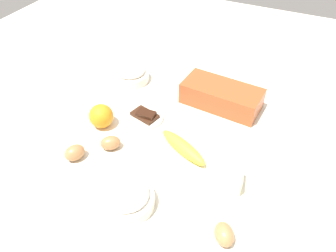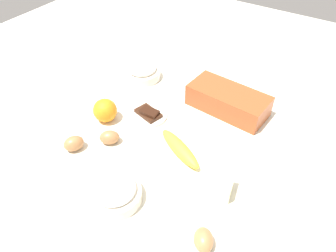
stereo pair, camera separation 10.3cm
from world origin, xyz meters
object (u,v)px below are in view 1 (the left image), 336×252
(butter_block, at_px, (225,178))
(chocolate_plate, at_px, (145,116))
(egg_beside_bowl, at_px, (224,234))
(flour_bowl, at_px, (131,74))
(egg_loose, at_px, (110,143))
(egg_near_butter, at_px, (75,153))
(banana, at_px, (183,147))
(sugar_bowl, at_px, (127,197))
(loaf_pan, at_px, (221,96))
(orange_fruit, at_px, (101,116))

(butter_block, bearing_deg, chocolate_plate, 155.04)
(butter_block, distance_m, egg_beside_bowl, 0.17)
(flour_bowl, height_order, egg_loose, flour_bowl)
(egg_near_butter, relative_size, egg_loose, 1.00)
(banana, relative_size, egg_near_butter, 3.00)
(sugar_bowl, xyz_separation_m, egg_loose, (-0.16, 0.16, -0.01))
(butter_block, xyz_separation_m, egg_near_butter, (-0.44, -0.10, -0.01))
(banana, xyz_separation_m, egg_beside_bowl, (0.21, -0.23, 0.00))
(flour_bowl, relative_size, sugar_bowl, 1.03)
(butter_block, height_order, egg_loose, butter_block)
(loaf_pan, xyz_separation_m, flour_bowl, (-0.38, 0.00, -0.01))
(butter_block, bearing_deg, egg_loose, -177.95)
(loaf_pan, relative_size, sugar_bowl, 2.03)
(sugar_bowl, distance_m, egg_near_butter, 0.24)
(sugar_bowl, relative_size, egg_near_butter, 2.25)
(butter_block, distance_m, egg_near_butter, 0.45)
(butter_block, relative_size, egg_loose, 1.42)
(loaf_pan, height_order, chocolate_plate, loaf_pan)
(sugar_bowl, bearing_deg, orange_fruit, 135.44)
(chocolate_plate, bearing_deg, egg_loose, -99.73)
(banana, distance_m, butter_block, 0.17)
(banana, xyz_separation_m, egg_loose, (-0.21, -0.08, 0.00))
(flour_bowl, relative_size, egg_near_butter, 2.32)
(egg_loose, bearing_deg, flour_bowl, 110.73)
(egg_loose, bearing_deg, egg_near_butter, -132.10)
(egg_beside_bowl, height_order, egg_loose, egg_beside_bowl)
(loaf_pan, bearing_deg, orange_fruit, -134.95)
(sugar_bowl, xyz_separation_m, egg_near_butter, (-0.23, 0.08, -0.01))
(egg_near_butter, bearing_deg, orange_fruit, 93.95)
(banana, bearing_deg, egg_loose, -158.64)
(sugar_bowl, height_order, egg_beside_bowl, sugar_bowl)
(egg_near_butter, xyz_separation_m, chocolate_plate, (0.10, 0.25, -0.01))
(butter_block, bearing_deg, egg_near_butter, -167.82)
(loaf_pan, xyz_separation_m, butter_block, (0.13, -0.34, -0.01))
(flour_bowl, relative_size, chocolate_plate, 1.13)
(flour_bowl, relative_size, egg_loose, 2.32)
(orange_fruit, relative_size, chocolate_plate, 0.63)
(orange_fruit, distance_m, egg_near_butter, 0.16)
(flour_bowl, height_order, butter_block, flour_bowl)
(orange_fruit, distance_m, egg_loose, 0.12)
(chocolate_plate, bearing_deg, flour_bowl, 131.30)
(banana, height_order, orange_fruit, orange_fruit)
(chocolate_plate, bearing_deg, egg_near_butter, -112.28)
(banana, height_order, egg_loose, egg_loose)
(loaf_pan, distance_m, egg_near_butter, 0.54)
(sugar_bowl, height_order, banana, sugar_bowl)
(flour_bowl, height_order, orange_fruit, orange_fruit)
(orange_fruit, distance_m, chocolate_plate, 0.15)
(sugar_bowl, xyz_separation_m, banana, (0.06, 0.24, -0.01))
(flour_bowl, relative_size, egg_beside_bowl, 2.33)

